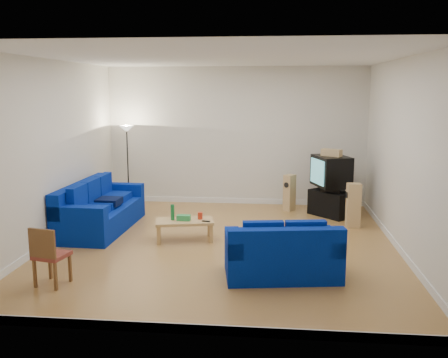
# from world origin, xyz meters

# --- Properties ---
(room) EXTENTS (6.01, 6.51, 3.21)m
(room) POSITION_xyz_m (0.00, 0.00, 1.54)
(room) COLOR brown
(room) RESTS_ON ground
(sofa_three_seat) EXTENTS (1.10, 2.39, 0.91)m
(sofa_three_seat) POSITION_xyz_m (-2.49, 0.76, 0.34)
(sofa_three_seat) COLOR navy
(sofa_three_seat) RESTS_ON ground
(sofa_loveseat) EXTENTS (1.74, 1.14, 0.81)m
(sofa_loveseat) POSITION_xyz_m (1.03, -1.42, 0.31)
(sofa_loveseat) COLOR navy
(sofa_loveseat) RESTS_ON ground
(coffee_table) EXTENTS (1.11, 0.72, 0.37)m
(coffee_table) POSITION_xyz_m (-0.69, 0.21, 0.32)
(coffee_table) COLOR tan
(coffee_table) RESTS_ON ground
(bottle) EXTENTS (0.09, 0.09, 0.28)m
(bottle) POSITION_xyz_m (-0.91, 0.20, 0.51)
(bottle) COLOR #197233
(bottle) RESTS_ON coffee_table
(tissue_box) EXTENTS (0.24, 0.13, 0.10)m
(tissue_box) POSITION_xyz_m (-0.70, 0.19, 0.42)
(tissue_box) COLOR green
(tissue_box) RESTS_ON coffee_table
(red_canister) EXTENTS (0.10, 0.10, 0.12)m
(red_canister) POSITION_xyz_m (-0.42, 0.31, 0.43)
(red_canister) COLOR red
(red_canister) RESTS_ON coffee_table
(remote) EXTENTS (0.15, 0.07, 0.02)m
(remote) POSITION_xyz_m (-0.29, 0.14, 0.38)
(remote) COLOR black
(remote) RESTS_ON coffee_table
(tv_stand) EXTENTS (0.97, 0.99, 0.54)m
(tv_stand) POSITION_xyz_m (2.11, 2.25, 0.27)
(tv_stand) COLOR black
(tv_stand) RESTS_ON ground
(av_receiver) EXTENTS (0.54, 0.49, 0.10)m
(av_receiver) POSITION_xyz_m (2.14, 2.20, 0.59)
(av_receiver) COLOR black
(av_receiver) RESTS_ON tv_stand
(television) EXTENTS (0.85, 0.99, 0.65)m
(television) POSITION_xyz_m (2.10, 2.28, 0.97)
(television) COLOR black
(television) RESTS_ON av_receiver
(centre_speaker) EXTENTS (0.45, 0.38, 0.15)m
(centre_speaker) POSITION_xyz_m (2.09, 2.25, 1.37)
(centre_speaker) COLOR tan
(centre_speaker) RESTS_ON television
(speaker_left) EXTENTS (0.29, 0.30, 0.81)m
(speaker_left) POSITION_xyz_m (1.24, 2.65, 0.41)
(speaker_left) COLOR tan
(speaker_left) RESTS_ON ground
(speaker_right) EXTENTS (0.29, 0.23, 0.88)m
(speaker_right) POSITION_xyz_m (2.45, 1.38, 0.44)
(speaker_right) COLOR tan
(speaker_right) RESTS_ON ground
(floor_lamp) EXTENTS (0.32, 0.32, 1.87)m
(floor_lamp) POSITION_xyz_m (-2.45, 2.70, 1.55)
(floor_lamp) COLOR black
(floor_lamp) RESTS_ON ground
(dining_chair) EXTENTS (0.48, 0.48, 0.85)m
(dining_chair) POSITION_xyz_m (-2.17, -2.08, 0.47)
(dining_chair) COLOR brown
(dining_chair) RESTS_ON ground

